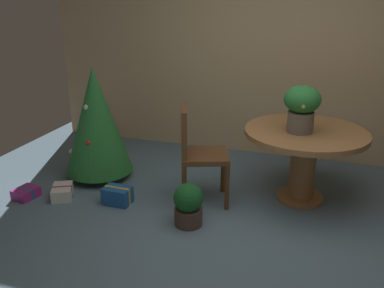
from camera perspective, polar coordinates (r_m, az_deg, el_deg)
name	(u,v)px	position (r m, az deg, el deg)	size (l,w,h in m)	color
ground_plane	(241,246)	(3.54, 6.73, -13.69)	(6.60, 6.60, 0.00)	slate
back_wall_panel	(283,51)	(5.17, 12.40, 12.31)	(6.00, 0.10, 2.60)	tan
round_dining_table	(304,149)	(4.16, 15.13, -0.61)	(1.17, 1.17, 0.73)	#9E6B3D
flower_vase	(302,106)	(3.96, 14.81, 5.10)	(0.34, 0.34, 0.44)	#665B51
wooden_chair_left_near	(197,150)	(3.98, 0.63, -0.83)	(0.56, 0.55, 0.96)	brown
holiday_tree	(96,121)	(4.60, -12.99, 3.13)	(0.73, 0.73, 1.23)	brown
gift_box_purple	(26,193)	(4.55, -21.78, -6.26)	(0.23, 0.26, 0.10)	#9E287A
gift_box_cream	(62,192)	(4.43, -17.33, -6.30)	(0.29, 0.33, 0.12)	silver
gift_box_blue	(117,195)	(4.17, -10.18, -6.95)	(0.27, 0.19, 0.17)	#1E569E
potted_plant	(188,204)	(3.71, -0.50, -8.27)	(0.26, 0.26, 0.40)	#4C382D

